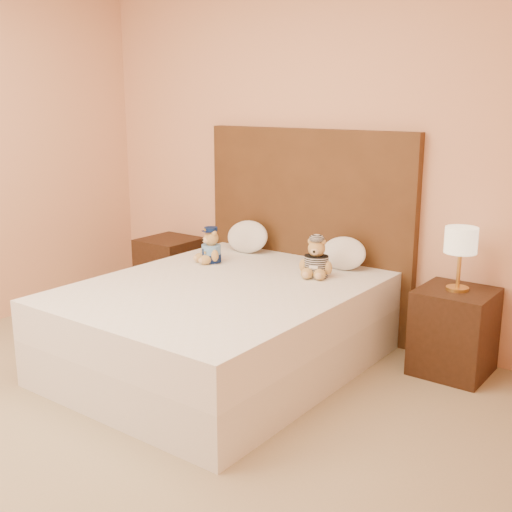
{
  "coord_description": "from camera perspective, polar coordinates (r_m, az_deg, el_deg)",
  "views": [
    {
      "loc": [
        2.54,
        -1.83,
        1.72
      ],
      "look_at": [
        0.09,
        1.45,
        0.71
      ],
      "focal_mm": 45.0,
      "sensor_mm": 36.0,
      "label": 1
    }
  ],
  "objects": [
    {
      "name": "teddy_police",
      "position": [
        4.67,
        -4.01,
        0.99
      ],
      "size": [
        0.28,
        0.28,
        0.26
      ],
      "primitive_type": null,
      "rotation": [
        0.0,
        0.0,
        -0.35
      ],
      "color": "#C0854A",
      "rests_on": "bed"
    },
    {
      "name": "teddy_prisoner",
      "position": [
        4.3,
        5.39,
        -0.11
      ],
      "size": [
        0.3,
        0.29,
        0.27
      ],
      "primitive_type": null,
      "rotation": [
        0.0,
        0.0,
        0.31
      ],
      "color": "#C0854A",
      "rests_on": "bed"
    },
    {
      "name": "ground",
      "position": [
        3.57,
        -15.83,
        -15.45
      ],
      "size": [
        4.0,
        4.5,
        0.0
      ],
      "primitive_type": "cube",
      "color": "tan",
      "rests_on": "ground"
    },
    {
      "name": "nightstand_left",
      "position": [
        5.58,
        -7.65,
        -1.23
      ],
      "size": [
        0.45,
        0.45,
        0.55
      ],
      "primitive_type": "cube",
      "color": "#351D10",
      "rests_on": "ground"
    },
    {
      "name": "headboard",
      "position": [
        4.87,
        4.54,
        2.37
      ],
      "size": [
        1.75,
        0.08,
        1.5
      ],
      "primitive_type": "cube",
      "color": "#4E2F17",
      "rests_on": "ground"
    },
    {
      "name": "pillow_right",
      "position": [
        4.53,
        7.78,
        0.38
      ],
      "size": [
        0.34,
        0.22,
        0.24
      ],
      "primitive_type": "ellipsoid",
      "color": "white",
      "rests_on": "bed"
    },
    {
      "name": "nightstand_right",
      "position": [
        4.29,
        17.18,
        -6.42
      ],
      "size": [
        0.45,
        0.45,
        0.55
      ],
      "primitive_type": "cube",
      "color": "#351D10",
      "rests_on": "ground"
    },
    {
      "name": "lamp",
      "position": [
        4.13,
        17.75,
        1.07
      ],
      "size": [
        0.2,
        0.2,
        0.4
      ],
      "color": "gold",
      "rests_on": "nightstand_right"
    },
    {
      "name": "pillow_left",
      "position": [
        4.98,
        -0.77,
        1.87
      ],
      "size": [
        0.37,
        0.24,
        0.26
      ],
      "primitive_type": "ellipsoid",
      "color": "white",
      "rests_on": "bed"
    },
    {
      "name": "room_walls",
      "position": [
        3.42,
        -11.63,
        15.11
      ],
      "size": [
        4.04,
        4.52,
        2.72
      ],
      "color": "#E3A27C",
      "rests_on": "ground"
    },
    {
      "name": "bed",
      "position": [
        4.21,
        -3.02,
        -6.19
      ],
      "size": [
        1.6,
        2.0,
        0.55
      ],
      "color": "white",
      "rests_on": "ground"
    }
  ]
}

